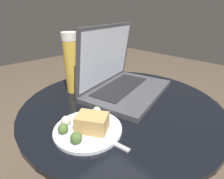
# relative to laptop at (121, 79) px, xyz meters

# --- Properties ---
(table) EXTENTS (0.70, 0.70, 0.56)m
(table) POSITION_rel_laptop_xyz_m (-0.07, -0.07, -0.19)
(table) COLOR #515156
(table) RESTS_ON ground_plane
(laptop) EXTENTS (0.41, 0.33, 0.26)m
(laptop) POSITION_rel_laptop_xyz_m (0.00, 0.00, 0.00)
(laptop) COLOR #47474C
(laptop) RESTS_ON table
(beer_glass) EXTENTS (0.06, 0.06, 0.24)m
(beer_glass) POSITION_rel_laptop_xyz_m (-0.14, 0.13, 0.07)
(beer_glass) COLOR gold
(beer_glass) RESTS_ON table
(snack_plate) EXTENTS (0.19, 0.19, 0.06)m
(snack_plate) POSITION_rel_laptop_xyz_m (-0.26, -0.12, -0.04)
(snack_plate) COLOR silver
(snack_plate) RESTS_ON table
(fork) EXTENTS (0.05, 0.19, 0.00)m
(fork) POSITION_rel_laptop_xyz_m (-0.26, -0.15, -0.05)
(fork) COLOR #B2B2B7
(fork) RESTS_ON table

